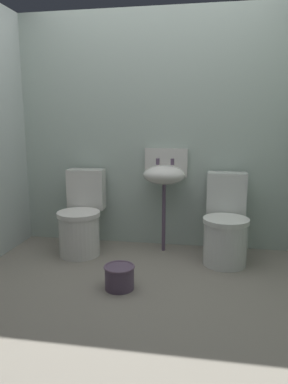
{
  "coord_description": "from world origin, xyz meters",
  "views": [
    {
      "loc": [
        0.46,
        -2.44,
        1.24
      ],
      "look_at": [
        0.0,
        0.26,
        0.7
      ],
      "focal_mm": 33.21,
      "sensor_mm": 36.0,
      "label": 1
    }
  ],
  "objects_px": {
    "sink": "(165,174)",
    "bucket": "(119,277)",
    "toilet_right": "(226,226)",
    "toilet_left": "(81,220)"
  },
  "relations": [
    {
      "from": "toilet_right",
      "to": "bucket",
      "type": "distance_m",
      "value": 1.1
    },
    {
      "from": "toilet_right",
      "to": "bucket",
      "type": "relative_size",
      "value": 3.3
    },
    {
      "from": "toilet_right",
      "to": "sink",
      "type": "distance_m",
      "value": 0.75
    },
    {
      "from": "sink",
      "to": "toilet_right",
      "type": "bearing_deg",
      "value": -18.05
    },
    {
      "from": "toilet_left",
      "to": "bucket",
      "type": "relative_size",
      "value": 3.3
    },
    {
      "from": "sink",
      "to": "bucket",
      "type": "distance_m",
      "value": 1.14
    },
    {
      "from": "toilet_left",
      "to": "bucket",
      "type": "bearing_deg",
      "value": 123.79
    },
    {
      "from": "bucket",
      "to": "toilet_right",
      "type": "bearing_deg",
      "value": 41.25
    },
    {
      "from": "sink",
      "to": "bucket",
      "type": "xyz_separation_m",
      "value": [
        -0.23,
        -0.9,
        -0.66
      ]
    },
    {
      "from": "toilet_left",
      "to": "sink",
      "type": "xyz_separation_m",
      "value": [
        0.78,
        0.19,
        0.43
      ]
    }
  ]
}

